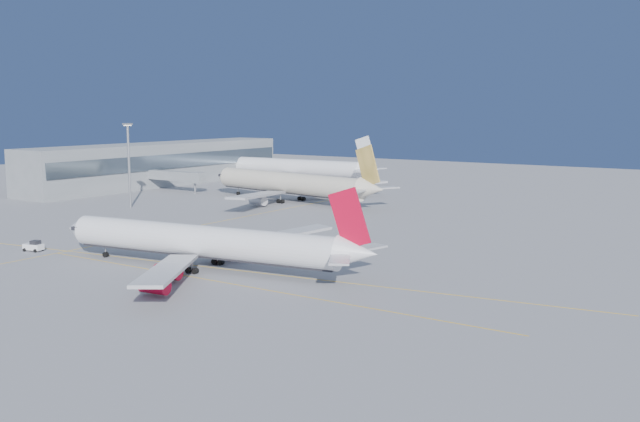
% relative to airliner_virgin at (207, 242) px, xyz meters
% --- Properties ---
extents(ground, '(500.00, 500.00, 0.00)m').
position_rel_airliner_virgin_xyz_m(ground, '(6.86, 8.44, -4.64)').
color(ground, slate).
rests_on(ground, ground).
extents(terminal, '(18.40, 110.00, 15.00)m').
position_rel_airliner_virgin_xyz_m(terminal, '(-108.08, 93.44, 2.87)').
color(terminal, gray).
rests_on(terminal, ground).
extents(jet_bridge, '(23.60, 3.60, 6.90)m').
position_rel_airliner_virgin_xyz_m(jet_bridge, '(-86.25, 80.44, 0.53)').
color(jet_bridge, gray).
rests_on(jet_bridge, ground).
extents(taxiway_lines, '(118.86, 140.00, 0.02)m').
position_rel_airliner_virgin_xyz_m(taxiway_lines, '(-7.86, 14.78, -4.63)').
color(taxiway_lines, '#EBAD0D').
rests_on(taxiway_lines, ground).
extents(airliner_virgin, '(62.40, 55.63, 15.40)m').
position_rel_airliner_virgin_xyz_m(airliner_virgin, '(0.00, 0.00, 0.00)').
color(airliner_virgin, white).
rests_on(airliner_virgin, ground).
extents(airliner_etihad, '(68.12, 62.25, 17.83)m').
position_rel_airliner_virgin_xyz_m(airliner_etihad, '(-39.98, 80.01, 0.78)').
color(airliner_etihad, beige).
rests_on(airliner_etihad, ground).
extents(airliner_third, '(66.62, 61.55, 17.90)m').
position_rel_airliner_virgin_xyz_m(airliner_third, '(-71.18, 128.23, 0.77)').
color(airliner_third, white).
rests_on(airliner_third, ground).
extents(pushback_tug, '(4.04, 2.94, 2.09)m').
position_rel_airliner_virgin_xyz_m(pushback_tug, '(-38.47, -6.76, -3.68)').
color(pushback_tug, white).
rests_on(pushback_tug, ground).
extents(light_mast, '(2.01, 2.01, 23.22)m').
position_rel_airliner_virgin_xyz_m(light_mast, '(-70.37, 45.58, 9.06)').
color(light_mast, gray).
rests_on(light_mast, ground).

